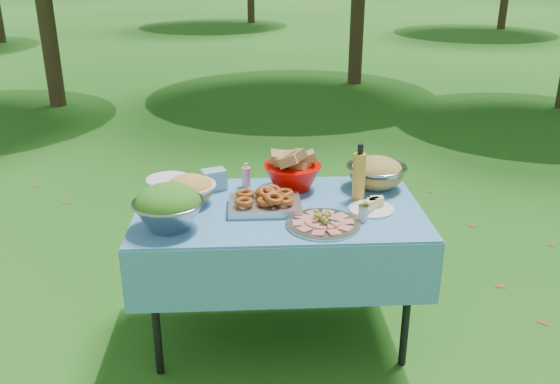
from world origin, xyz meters
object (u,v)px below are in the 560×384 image
(picnic_table, at_px, (279,272))
(salad_bowl, at_px, (168,207))
(plate_stack, at_px, (169,183))
(charcuterie_platter, at_px, (323,217))
(pasta_bowl_steel, at_px, (376,172))
(oil_bottle, at_px, (359,172))
(bread_bowl, at_px, (293,170))

(picnic_table, height_order, salad_bowl, salad_bowl)
(salad_bowl, relative_size, plate_stack, 1.36)
(plate_stack, distance_m, charcuterie_platter, 0.96)
(salad_bowl, height_order, charcuterie_platter, salad_bowl)
(picnic_table, bearing_deg, pasta_bowl_steel, 24.71)
(charcuterie_platter, bearing_deg, pasta_bowl_steel, 53.90)
(salad_bowl, xyz_separation_m, oil_bottle, (0.96, 0.31, 0.04))
(charcuterie_platter, bearing_deg, bread_bowl, 102.82)
(pasta_bowl_steel, relative_size, charcuterie_platter, 0.91)
(pasta_bowl_steel, bearing_deg, picnic_table, -155.29)
(charcuterie_platter, distance_m, oil_bottle, 0.40)
(charcuterie_platter, xyz_separation_m, oil_bottle, (0.22, 0.32, 0.11))
(picnic_table, distance_m, salad_bowl, 0.76)
(picnic_table, relative_size, pasta_bowl_steel, 4.44)
(picnic_table, distance_m, charcuterie_platter, 0.52)
(salad_bowl, xyz_separation_m, charcuterie_platter, (0.73, -0.01, -0.07))
(picnic_table, relative_size, bread_bowl, 4.59)
(pasta_bowl_steel, xyz_separation_m, oil_bottle, (-0.13, -0.17, 0.07))
(bread_bowl, bearing_deg, pasta_bowl_steel, -0.64)
(plate_stack, xyz_separation_m, bread_bowl, (0.69, -0.04, 0.08))
(pasta_bowl_steel, bearing_deg, charcuterie_platter, -126.10)
(picnic_table, xyz_separation_m, salad_bowl, (-0.53, -0.22, 0.49))
(pasta_bowl_steel, relative_size, oil_bottle, 1.07)
(salad_bowl, relative_size, charcuterie_platter, 0.93)
(oil_bottle, bearing_deg, bread_bowl, 152.43)
(bread_bowl, bearing_deg, plate_stack, 176.99)
(picnic_table, bearing_deg, salad_bowl, -157.44)
(oil_bottle, bearing_deg, salad_bowl, -162.25)
(bread_bowl, height_order, charcuterie_platter, bread_bowl)
(salad_bowl, distance_m, oil_bottle, 1.01)
(salad_bowl, bearing_deg, charcuterie_platter, -0.74)
(bread_bowl, bearing_deg, picnic_table, -108.88)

